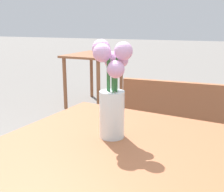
# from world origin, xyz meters

# --- Properties ---
(table_front) EXTENTS (0.93, 0.88, 0.76)m
(table_front) POSITION_xyz_m (0.00, 0.00, 0.64)
(table_front) COLOR brown
(table_front) RESTS_ON ground_plane
(flower_vase) EXTENTS (0.15, 0.14, 0.35)m
(flower_vase) POSITION_xyz_m (-0.06, 0.06, 0.92)
(flower_vase) COLOR silver
(flower_vase) RESTS_ON table_front
(table_back) EXTENTS (0.68, 0.89, 0.75)m
(table_back) POSITION_xyz_m (-1.49, 2.78, 0.62)
(table_back) COLOR brown
(table_back) RESTS_ON ground_plane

